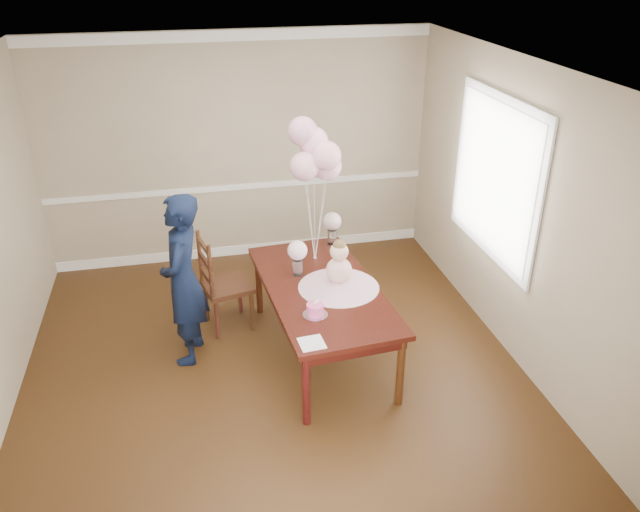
{
  "coord_description": "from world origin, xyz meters",
  "views": [
    {
      "loc": [
        -0.59,
        -4.58,
        3.57
      ],
      "look_at": [
        0.47,
        0.22,
        1.05
      ],
      "focal_mm": 35.0,
      "sensor_mm": 36.0,
      "label": 1
    }
  ],
  "objects_px": {
    "dining_table_top": "(322,289)",
    "woman": "(183,280)",
    "dining_chair_seat": "(227,286)",
    "birthday_cake": "(315,309)"
  },
  "relations": [
    {
      "from": "dining_table_top",
      "to": "birthday_cake",
      "type": "bearing_deg",
      "value": -113.96
    },
    {
      "from": "birthday_cake",
      "to": "dining_table_top",
      "type": "bearing_deg",
      "value": 70.73
    },
    {
      "from": "woman",
      "to": "dining_table_top",
      "type": "bearing_deg",
      "value": 91.03
    },
    {
      "from": "dining_table_top",
      "to": "woman",
      "type": "bearing_deg",
      "value": 164.46
    },
    {
      "from": "birthday_cake",
      "to": "dining_chair_seat",
      "type": "xyz_separation_m",
      "value": [
        -0.66,
        1.13,
        -0.33
      ]
    },
    {
      "from": "dining_chair_seat",
      "to": "dining_table_top",
      "type": "bearing_deg",
      "value": -52.89
    },
    {
      "from": "dining_table_top",
      "to": "dining_chair_seat",
      "type": "distance_m",
      "value": 1.09
    },
    {
      "from": "dining_table_top",
      "to": "birthday_cake",
      "type": "xyz_separation_m",
      "value": [
        -0.16,
        -0.45,
        0.08
      ]
    },
    {
      "from": "dining_table_top",
      "to": "dining_chair_seat",
      "type": "xyz_separation_m",
      "value": [
        -0.82,
        0.68,
        -0.25
      ]
    },
    {
      "from": "dining_chair_seat",
      "to": "woman",
      "type": "relative_size",
      "value": 0.27
    }
  ]
}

